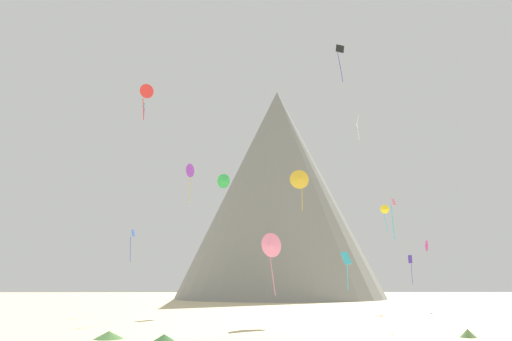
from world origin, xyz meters
The scene contains 18 objects.
bush_low_patch centered at (-10.60, 11.13, 0.23)m, with size 1.58×1.58×0.47m, color #386633.
bush_mid_center centered at (13.07, 12.40, 0.33)m, with size 1.33×1.33×0.66m, color #668C4C.
bush_near_right centered at (-15.05, 12.30, 0.29)m, with size 2.27×2.27×0.59m, color #477238.
rock_massif centered at (4.86, 107.82, 29.28)m, with size 70.80×70.80×64.41m.
kite_red_mid centered at (-14.87, 18.22, 23.31)m, with size 1.56×1.30×4.00m.
kite_violet_mid centered at (-12.65, 37.88, 19.93)m, with size 1.34×1.93×5.75m.
kite_magenta_low centered at (26.01, 50.15, 10.32)m, with size 1.51×1.81×1.93m.
kite_black_high centered at (7.37, 26.07, 32.36)m, with size 1.16×0.27×5.20m.
kite_white_high centered at (11.38, 34.39, 26.31)m, with size 0.47×0.77×3.69m.
kite_green_mid centered at (-8.05, 46.69, 20.49)m, with size 2.41×1.95×2.35m.
kite_indigo_low centered at (24.68, 54.14, 7.60)m, with size 0.72×0.80×4.99m.
kite_teal_high centered at (-24.52, 57.01, 37.56)m, with size 0.38×0.82×3.49m.
kite_pink_low centered at (-1.85, 23.38, 8.04)m, with size 2.46×2.22×6.46m.
kite_rainbow_low centered at (11.56, 23.00, 11.86)m, with size 0.64×0.67×4.49m.
kite_cyan_low centered at (5.75, 21.33, 6.30)m, with size 1.18×0.87×3.92m.
kite_yellow_mid centered at (19.58, 50.35, 16.48)m, with size 1.61×0.75×4.64m.
kite_blue_low centered at (-21.23, 42.06, 10.61)m, with size 0.65×0.89×4.69m.
kite_gold_mid centered at (2.71, 33.13, 17.65)m, with size 2.58×0.49×5.66m.
Camera 1 is at (-4.69, -23.93, 4.12)m, focal length 30.85 mm.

